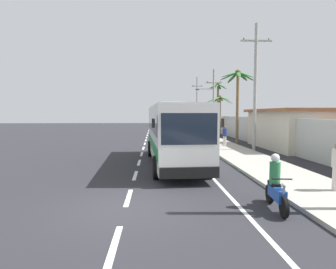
# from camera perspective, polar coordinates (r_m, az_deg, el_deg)

# --- Properties ---
(ground_plane) EXTENTS (160.00, 160.00, 0.00)m
(ground_plane) POSITION_cam_1_polar(r_m,az_deg,el_deg) (9.04, -8.59, -14.44)
(ground_plane) COLOR #28282D
(sidewalk_kerb) EXTENTS (3.20, 90.00, 0.14)m
(sidewalk_kerb) POSITION_cam_1_polar(r_m,az_deg,el_deg) (19.65, 14.74, -4.17)
(sidewalk_kerb) COLOR #A8A399
(sidewalk_kerb) RESTS_ON ground
(lane_markings) EXTENTS (3.67, 71.00, 0.01)m
(lane_markings) POSITION_cam_1_polar(r_m,az_deg,el_deg) (23.10, 0.26, -2.96)
(lane_markings) COLOR white
(lane_markings) RESTS_ON ground
(boundary_wall) EXTENTS (0.24, 60.00, 2.57)m
(boundary_wall) POSITION_cam_1_polar(r_m,az_deg,el_deg) (24.58, 20.43, 0.21)
(boundary_wall) COLOR #B2B2AD
(boundary_wall) RESTS_ON ground
(coach_bus_foreground) EXTENTS (3.23, 10.71, 3.60)m
(coach_bus_foreground) POSITION_cam_1_polar(r_m,az_deg,el_deg) (16.17, 1.04, 0.63)
(coach_bus_foreground) COLOR silver
(coach_bus_foreground) RESTS_ON ground
(motorcycle_beside_bus) EXTENTS (0.56, 1.96, 1.67)m
(motorcycle_beside_bus) POSITION_cam_1_polar(r_m,az_deg,el_deg) (9.27, 20.92, -9.85)
(motorcycle_beside_bus) COLOR black
(motorcycle_beside_bus) RESTS_ON ground
(pedestrian_far_walk) EXTENTS (0.36, 0.36, 1.72)m
(pedestrian_far_walk) POSITION_cam_1_polar(r_m,az_deg,el_deg) (24.45, 11.36, -0.20)
(pedestrian_far_walk) COLOR beige
(pedestrian_far_walk) RESTS_ON sidewalk_kerb
(utility_pole_mid) EXTENTS (2.39, 0.24, 9.64)m
(utility_pole_mid) POSITION_cam_1_polar(r_m,az_deg,el_deg) (22.78, 17.18, 9.45)
(utility_pole_mid) COLOR #9E9E99
(utility_pole_mid) RESTS_ON ground
(utility_pole_far) EXTENTS (3.27, 0.24, 8.37)m
(utility_pole_far) POSITION_cam_1_polar(r_m,az_deg,el_deg) (35.83, 9.03, 6.63)
(utility_pole_far) COLOR #9E9E99
(utility_pole_far) RESTS_ON ground
(utility_pole_distant) EXTENTS (1.90, 0.24, 9.16)m
(utility_pole_distant) POSITION_cam_1_polar(r_m,az_deg,el_deg) (49.34, 5.86, 6.33)
(utility_pole_distant) COLOR #9E9E99
(utility_pole_distant) RESTS_ON ground
(palm_nearest) EXTENTS (2.78, 2.57, 7.49)m
(palm_nearest) POSITION_cam_1_polar(r_m,az_deg,el_deg) (43.03, 10.02, 7.30)
(palm_nearest) COLOR brown
(palm_nearest) RESTS_ON ground
(palm_second) EXTENTS (3.55, 3.52, 5.38)m
(palm_second) POSITION_cam_1_polar(r_m,az_deg,el_deg) (38.61, 10.36, 5.64)
(palm_second) COLOR brown
(palm_second) RESTS_ON ground
(palm_third) EXTENTS (3.43, 3.33, 7.00)m
(palm_third) POSITION_cam_1_polar(r_m,az_deg,el_deg) (27.56, 13.87, 8.98)
(palm_third) COLOR brown
(palm_third) RESTS_ON ground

